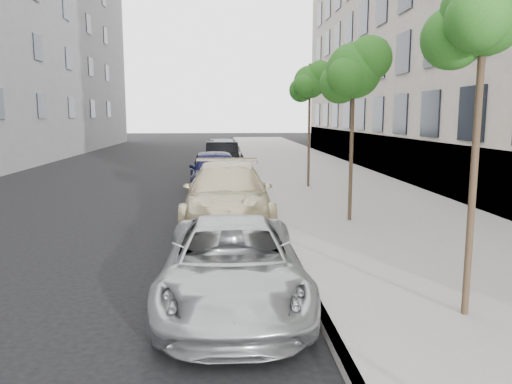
{
  "coord_description": "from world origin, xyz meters",
  "views": [
    {
      "loc": [
        -0.25,
        -5.06,
        2.95
      ],
      "look_at": [
        0.4,
        4.32,
        1.5
      ],
      "focal_mm": 35.0,
      "sensor_mm": 36.0,
      "label": 1
    }
  ],
  "objects": [
    {
      "name": "sedan_rear",
      "position": [
        -0.1,
        26.32,
        0.72
      ],
      "size": [
        2.07,
        4.99,
        1.44
      ],
      "primitive_type": "imported",
      "rotation": [
        0.0,
        0.0,
        0.01
      ],
      "color": "#A9ADB1",
      "rests_on": "ground"
    },
    {
      "name": "suv",
      "position": [
        -0.1,
        8.25,
        0.83
      ],
      "size": [
        2.36,
        5.72,
        1.65
      ],
      "primitive_type": "imported",
      "rotation": [
        0.0,
        0.0,
        -0.01
      ],
      "color": "#C4B48B",
      "rests_on": "ground"
    },
    {
      "name": "tree_mid",
      "position": [
        3.23,
        8.0,
        4.09
      ],
      "size": [
        1.76,
        1.56,
        4.82
      ],
      "color": "#38281C",
      "rests_on": "sidewalk"
    },
    {
      "name": "sedan_blue",
      "position": [
        -0.51,
        14.12,
        0.82
      ],
      "size": [
        2.2,
        4.93,
        1.65
      ],
      "primitive_type": "imported",
      "rotation": [
        0.0,
        0.0,
        0.05
      ],
      "color": "#101336",
      "rests_on": "ground"
    },
    {
      "name": "minivan",
      "position": [
        -0.1,
        2.46,
        0.65
      ],
      "size": [
        2.21,
        4.71,
        1.3
      ],
      "primitive_type": "imported",
      "rotation": [
        0.0,
        0.0,
        -0.01
      ],
      "color": "#AAAEAF",
      "rests_on": "ground"
    },
    {
      "name": "curb",
      "position": [
        1.18,
        24.0,
        0.07
      ],
      "size": [
        0.15,
        72.0,
        0.14
      ],
      "primitive_type": "cube",
      "color": "#9E9B93",
      "rests_on": "ground"
    },
    {
      "name": "tree_near",
      "position": [
        3.23,
        1.5,
        4.27
      ],
      "size": [
        1.53,
        1.33,
        4.9
      ],
      "color": "#38281C",
      "rests_on": "sidewalk"
    },
    {
      "name": "sedan_black",
      "position": [
        -0.22,
        20.86,
        0.78
      ],
      "size": [
        1.68,
        4.75,
        1.56
      ],
      "primitive_type": "imported",
      "rotation": [
        0.0,
        0.0,
        0.01
      ],
      "color": "black",
      "rests_on": "ground"
    },
    {
      "name": "tree_far",
      "position": [
        3.23,
        14.5,
        4.22
      ],
      "size": [
        1.63,
        1.43,
        4.89
      ],
      "color": "#38281C",
      "rests_on": "sidewalk"
    },
    {
      "name": "sidewalk",
      "position": [
        4.3,
        24.0,
        0.07
      ],
      "size": [
        6.4,
        72.0,
        0.14
      ],
      "primitive_type": "cube",
      "color": "gray",
      "rests_on": "ground"
    }
  ]
}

